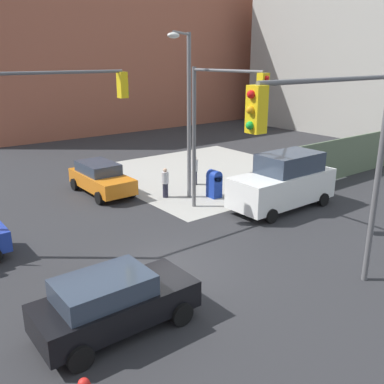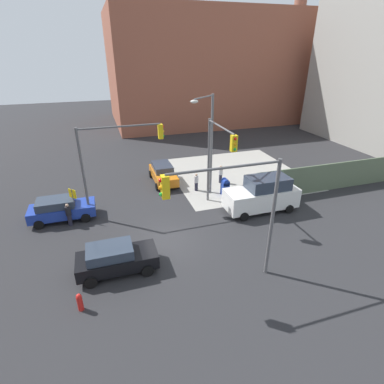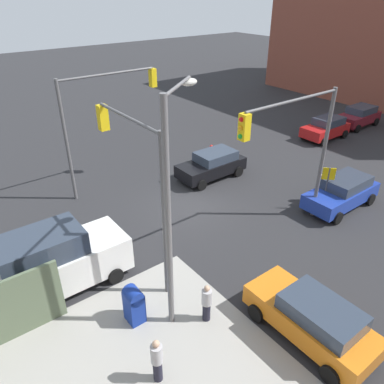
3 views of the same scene
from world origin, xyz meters
TOP-DOWN VIEW (x-y plane):
  - ground_plane at (0.00, 0.00)m, footprint 120.00×120.00m
  - sidewalk_corner at (9.00, 9.00)m, footprint 12.00×12.00m
  - construction_fence at (16.82, 3.20)m, footprint 17.63×0.12m
  - building_warehouse_north at (15.82, 34.00)m, footprint 32.00×18.00m
  - smokestack at (28.45, 30.00)m, footprint 1.80×1.80m
  - traffic_signal_nw_corner at (-2.29, 4.50)m, footprint 5.77×0.36m
  - traffic_signal_se_corner at (2.32, -4.50)m, footprint 5.70×0.36m
  - traffic_signal_ne_corner at (4.50, 2.83)m, footprint 0.36×4.49m
  - street_lamp_corner at (4.91, 5.58)m, footprint 2.29×1.74m
  - mailbox_blue at (6.20, 5.00)m, footprint 0.56×0.64m
  - sedan_black at (-3.17, -1.94)m, footprint 4.25×2.02m
  - hatchback_orange at (1.92, 9.16)m, footprint 2.02×4.41m
  - van_white_delivery at (7.78, 1.80)m, footprint 5.40×2.32m
  - pedestrian_crossing at (4.20, 6.50)m, footprint 0.36×0.36m
  - pedestrian_walking_north at (6.80, 7.40)m, footprint 0.36×0.36m

SIDE VIEW (x-z plane):
  - ground_plane at x=0.00m, z-range 0.00..0.00m
  - sidewalk_corner at x=9.00m, z-range 0.00..0.01m
  - mailbox_blue at x=6.20m, z-range 0.05..1.48m
  - pedestrian_crossing at x=4.20m, z-range 0.02..1.57m
  - sedan_black at x=-3.17m, z-range 0.03..1.65m
  - hatchback_orange at x=1.92m, z-range 0.03..1.65m
  - pedestrian_walking_north at x=6.80m, z-range 0.03..1.68m
  - construction_fence at x=16.82m, z-range 0.00..2.40m
  - van_white_delivery at x=7.78m, z-range -0.03..2.59m
  - traffic_signal_ne_corner at x=4.50m, z-range 1.32..7.82m
  - traffic_signal_se_corner at x=2.32m, z-range 1.39..7.89m
  - traffic_signal_nw_corner at x=-2.29m, z-range 1.40..7.90m
  - street_lamp_corner at x=4.91m, z-range 0.70..8.70m
  - building_warehouse_north at x=15.82m, z-range 0.00..16.25m
  - smokestack at x=28.45m, z-range 0.00..17.63m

